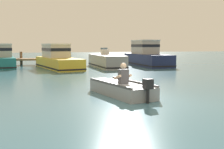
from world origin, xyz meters
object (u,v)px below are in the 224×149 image
rowboat_with_person (120,88)px  moored_boat_yellow (57,59)px  moored_boat_teal (4,59)px  moored_boat_navy (147,56)px  moored_boat_grey (106,61)px

rowboat_with_person → moored_boat_yellow: moored_boat_yellow is taller
moored_boat_teal → moored_boat_navy: size_ratio=0.74×
moored_boat_yellow → moored_boat_navy: size_ratio=1.06×
moored_boat_navy → rowboat_with_person: bearing=-115.3°
rowboat_with_person → moored_boat_grey: 12.66m
moored_boat_grey → moored_boat_navy: moored_boat_navy is taller
moored_boat_yellow → moored_boat_navy: moored_boat_navy is taller
moored_boat_teal → rowboat_with_person: bearing=-68.7°
moored_boat_grey → moored_boat_navy: (3.93, 1.09, 0.36)m
moored_boat_grey → moored_boat_navy: bearing=15.5°
moored_boat_grey → moored_boat_navy: 4.10m
rowboat_with_person → moored_boat_teal: (-5.64, 14.49, 0.46)m
moored_boat_yellow → rowboat_with_person: bearing=-83.4°
moored_boat_teal → moored_boat_navy: (12.02, -0.99, 0.13)m
rowboat_with_person → moored_boat_grey: bearing=78.9°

